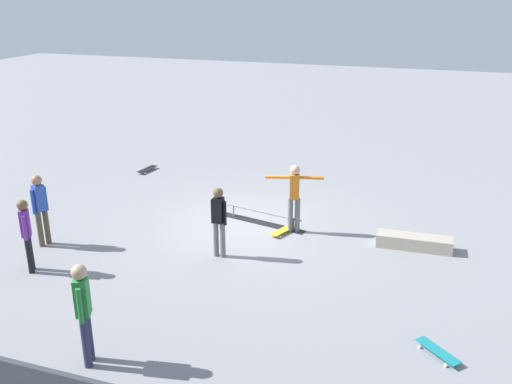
% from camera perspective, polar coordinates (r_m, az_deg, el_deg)
% --- Properties ---
extents(ground_plane, '(60.00, 60.00, 0.00)m').
position_cam_1_polar(ground_plane, '(13.58, -1.05, -3.43)').
color(ground_plane, gray).
extents(grind_rail, '(2.28, 0.72, 0.33)m').
position_cam_1_polar(grind_rail, '(13.63, 0.67, -2.70)').
color(grind_rail, black).
rests_on(grind_rail, ground_plane).
extents(skate_ledge, '(1.65, 0.49, 0.30)m').
position_cam_1_polar(skate_ledge, '(12.85, 15.98, -4.98)').
color(skate_ledge, '#B2A893').
rests_on(skate_ledge, ground_plane).
extents(skater_main, '(1.32, 0.42, 1.67)m').
position_cam_1_polar(skater_main, '(12.88, 3.98, -0.17)').
color(skater_main, slate).
rests_on(skater_main, ground_plane).
extents(skateboard_main, '(0.49, 0.82, 0.09)m').
position_cam_1_polar(skateboard_main, '(13.14, 2.86, -3.95)').
color(skateboard_main, yellow).
rests_on(skateboard_main, ground_plane).
extents(bystander_blue_shirt, '(0.26, 0.37, 1.66)m').
position_cam_1_polar(bystander_blue_shirt, '(13.10, -21.37, -1.38)').
color(bystander_blue_shirt, brown).
rests_on(bystander_blue_shirt, ground_plane).
extents(bystander_black_shirt, '(0.36, 0.22, 1.58)m').
position_cam_1_polar(bystander_black_shirt, '(11.72, -3.86, -2.72)').
color(bystander_black_shirt, slate).
rests_on(bystander_black_shirt, ground_plane).
extents(bystander_purple_shirt, '(0.27, 0.33, 1.56)m').
position_cam_1_polar(bystander_purple_shirt, '(12.01, -22.61, -3.79)').
color(bystander_purple_shirt, black).
rests_on(bystander_purple_shirt, ground_plane).
extents(bystander_green_shirt, '(0.27, 0.38, 1.70)m').
position_cam_1_polar(bystander_green_shirt, '(8.82, -17.37, -11.46)').
color(bystander_green_shirt, '#2D3351').
rests_on(bystander_green_shirt, ground_plane).
extents(loose_skateboard_black, '(0.34, 0.82, 0.09)m').
position_cam_1_polar(loose_skateboard_black, '(17.85, -11.15, 2.34)').
color(loose_skateboard_black, black).
rests_on(loose_skateboard_black, ground_plane).
extents(loose_skateboard_teal, '(0.73, 0.68, 0.09)m').
position_cam_1_polar(loose_skateboard_teal, '(9.54, 18.24, -15.31)').
color(loose_skateboard_teal, teal).
rests_on(loose_skateboard_teal, ground_plane).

